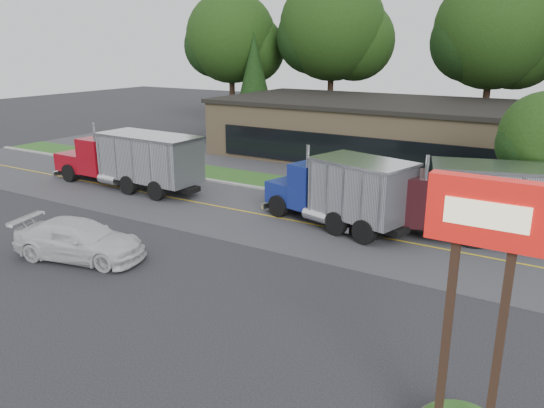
{
  "coord_description": "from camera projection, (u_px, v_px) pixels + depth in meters",
  "views": [
    {
      "loc": [
        11.95,
        -12.55,
        8.26
      ],
      "look_at": [
        0.74,
        5.81,
        1.8
      ],
      "focal_mm": 35.0,
      "sensor_mm": 36.0,
      "label": 1
    }
  ],
  "objects": [
    {
      "name": "evergreen_left",
      "position": [
        254.0,
        79.0,
        49.61
      ],
      "size": [
        4.16,
        4.16,
        9.45
      ],
      "color": "#382619",
      "rests_on": "ground"
    },
    {
      "name": "center_line",
      "position": [
        293.0,
        221.0,
        25.95
      ],
      "size": [
        60.0,
        0.12,
        0.01
      ],
      "primitive_type": "cube",
      "color": "gold",
      "rests_on": "ground"
    },
    {
      "name": "curb",
      "position": [
        330.0,
        200.0,
        29.39
      ],
      "size": [
        60.0,
        0.3,
        0.12
      ],
      "primitive_type": "cube",
      "color": "#9E9E99",
      "rests_on": "ground"
    },
    {
      "name": "ground",
      "position": [
        168.0,
        290.0,
        18.6
      ],
      "size": [
        140.0,
        140.0,
        0.0
      ],
      "primitive_type": "plane",
      "color": "#343439",
      "rests_on": "ground"
    },
    {
      "name": "road",
      "position": [
        293.0,
        221.0,
        25.95
      ],
      "size": [
        60.0,
        8.0,
        0.02
      ],
      "primitive_type": "cube",
      "color": "#4F4F53",
      "rests_on": "ground"
    },
    {
      "name": "tree_far_b",
      "position": [
        334.0,
        33.0,
        48.7
      ],
      "size": [
        10.29,
        9.68,
        14.68
      ],
      "color": "#382619",
      "rests_on": "ground"
    },
    {
      "name": "dump_truck_blue",
      "position": [
        343.0,
        190.0,
        24.63
      ],
      "size": [
        7.78,
        4.33,
        3.36
      ],
      "rotation": [
        0.0,
        0.0,
        2.88
      ],
      "color": "black",
      "rests_on": "ground"
    },
    {
      "name": "tree_far_c",
      "position": [
        495.0,
        36.0,
        41.83
      ],
      "size": [
        9.84,
        9.26,
        14.03
      ],
      "color": "#382619",
      "rests_on": "ground"
    },
    {
      "name": "grass_verge",
      "position": [
        343.0,
        193.0,
        30.86
      ],
      "size": [
        60.0,
        3.4,
        0.03
      ],
      "primitive_type": "cube",
      "color": "#326622",
      "rests_on": "ground"
    },
    {
      "name": "tree_far_a",
      "position": [
        233.0,
        42.0,
        52.29
      ],
      "size": [
        9.4,
        8.85,
        13.41
      ],
      "color": "#382619",
      "rests_on": "ground"
    },
    {
      "name": "dump_truck_red",
      "position": [
        132.0,
        159.0,
        31.35
      ],
      "size": [
        10.87,
        2.97,
        3.36
      ],
      "rotation": [
        0.0,
        0.0,
        3.11
      ],
      "color": "black",
      "rests_on": "ground"
    },
    {
      "name": "rally_car",
      "position": [
        80.0,
        240.0,
        21.2
      ],
      "size": [
        5.78,
        3.47,
        1.57
      ],
      "primitive_type": "imported",
      "rotation": [
        0.0,
        0.0,
        1.82
      ],
      "color": "silver",
      "rests_on": "ground"
    },
    {
      "name": "strip_mall",
      "position": [
        432.0,
        135.0,
        38.27
      ],
      "size": [
        32.0,
        12.0,
        4.0
      ],
      "primitive_type": "cube",
      "color": "#9D8360",
      "rests_on": "ground"
    },
    {
      "name": "far_parking",
      "position": [
        374.0,
        176.0,
        34.94
      ],
      "size": [
        60.0,
        7.0,
        0.02
      ],
      "primitive_type": "cube",
      "color": "#4F4F53",
      "rests_on": "ground"
    },
    {
      "name": "dump_truck_maroon",
      "position": [
        460.0,
        199.0,
        23.19
      ],
      "size": [
        8.64,
        4.73,
        3.36
      ],
      "rotation": [
        0.0,
        0.0,
        3.43
      ],
      "color": "black",
      "rests_on": "ground"
    },
    {
      "name": "bilo_sign",
      "position": [
        469.0,
        366.0,
        10.73
      ],
      "size": [
        2.2,
        1.9,
        5.95
      ],
      "color": "#6B6054",
      "rests_on": "ground"
    }
  ]
}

